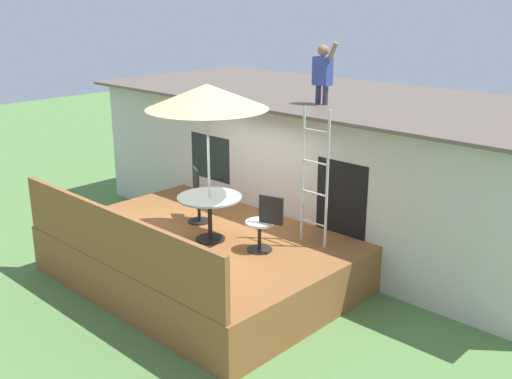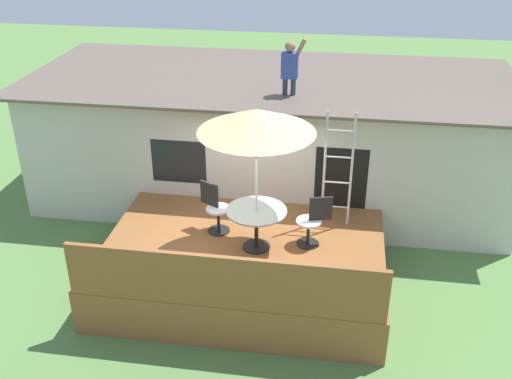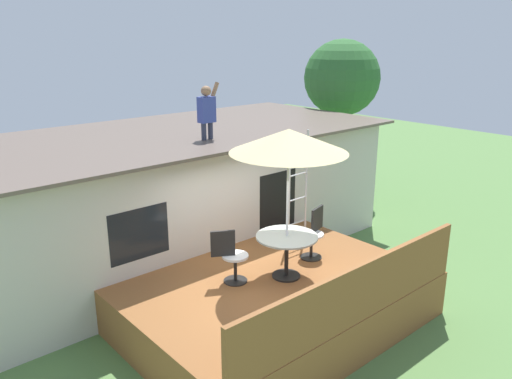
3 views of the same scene
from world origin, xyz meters
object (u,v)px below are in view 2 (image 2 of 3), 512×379
patio_table (256,218)px  patio_umbrella (256,121)px  person_figure (290,64)px  patio_chair_left (215,208)px  patio_chair_right (313,221)px  step_ladder (338,170)px

patio_table → patio_umbrella: patio_umbrella is taller
person_figure → patio_chair_left: bearing=-117.7°
patio_table → patio_chair_right: (0.95, 0.26, -0.13)m
patio_chair_left → patio_umbrella: bearing=0.0°
patio_chair_right → patio_chair_left: bearing=-22.0°
step_ladder → patio_chair_left: (-2.13, -0.57, -0.64)m
person_figure → patio_chair_right: size_ratio=1.21×
person_figure → patio_chair_right: (0.68, -2.28, -2.10)m
patio_chair_right → person_figure: bearing=-88.7°
patio_chair_left → patio_chair_right: size_ratio=1.00×
patio_umbrella → patio_chair_left: patio_umbrella is taller
person_figure → patio_chair_left: (-1.09, -2.07, -2.10)m
person_figure → patio_chair_right: 3.17m
patio_table → patio_chair_right: 0.99m
step_ladder → patio_chair_left: bearing=-165.1°
patio_umbrella → patio_chair_left: (-0.82, 0.47, -1.89)m
patio_table → patio_chair_right: size_ratio=1.13×
person_figure → patio_chair_left: size_ratio=1.21×
patio_table → patio_chair_left: size_ratio=1.13×
patio_table → step_ladder: step_ladder is taller
patio_table → patio_chair_right: bearing=15.3°
patio_umbrella → patio_chair_right: 2.13m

